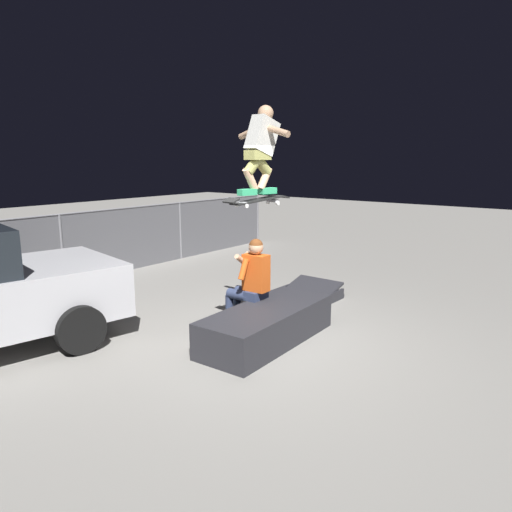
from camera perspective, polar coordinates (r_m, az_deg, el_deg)
ground_plane at (r=6.18m, az=0.96°, el=-10.48°), size 40.00×40.00×0.00m
ledge_box_main at (r=6.15m, az=1.33°, el=-8.33°), size 2.07×0.87×0.45m
person_sitting_on_ledge at (r=6.45m, az=-0.75°, el=-2.89°), size 0.59×0.76×1.29m
skateboard at (r=6.13m, az=0.20°, el=6.78°), size 1.04×0.35×0.13m
skater_airborne at (r=6.15m, az=0.59°, el=13.21°), size 0.63×0.89×1.12m
kicker_ramp at (r=7.92m, az=5.69°, el=-5.06°), size 1.28×0.93×0.36m
fence_back at (r=9.48m, az=-22.48°, el=1.00°), size 12.05×0.05×1.35m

